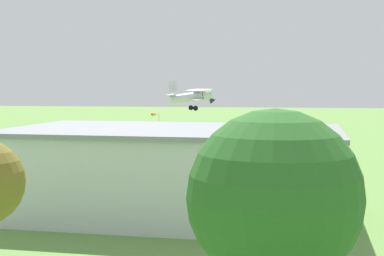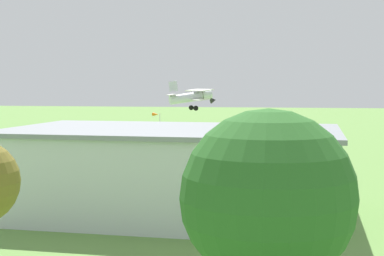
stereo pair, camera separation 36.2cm
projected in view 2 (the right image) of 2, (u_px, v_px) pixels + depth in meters
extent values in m
plane|color=#608C42|center=(253.00, 162.00, 78.02)|extent=(400.00, 400.00, 0.00)
cube|color=silver|center=(173.00, 173.00, 46.66)|extent=(26.50, 16.09, 6.68)
cube|color=gray|center=(173.00, 130.00, 46.40)|extent=(27.12, 16.71, 0.35)
cube|color=#384251|center=(192.00, 167.00, 54.19)|extent=(9.10, 0.46, 5.48)
cylinder|color=silver|center=(191.00, 97.00, 74.09)|extent=(5.62, 3.78, 1.91)
cone|color=black|center=(213.00, 100.00, 75.11)|extent=(1.10, 1.11, 0.91)
cube|color=silver|center=(195.00, 99.00, 74.31)|extent=(4.77, 6.98, 0.32)
cube|color=silver|center=(199.00, 90.00, 74.38)|extent=(4.77, 6.98, 0.32)
cube|color=silver|center=(173.00, 86.00, 73.24)|extent=(1.16, 0.69, 1.43)
cube|color=silver|center=(172.00, 95.00, 73.27)|extent=(2.03, 2.72, 0.20)
cylinder|color=black|center=(196.00, 108.00, 73.41)|extent=(0.63, 0.43, 0.64)
cylinder|color=black|center=(191.00, 108.00, 75.21)|extent=(0.63, 0.43, 0.64)
cylinder|color=#332D28|center=(203.00, 95.00, 72.20)|extent=(0.25, 0.18, 1.23)
cylinder|color=#332D28|center=(192.00, 94.00, 76.49)|extent=(0.25, 0.18, 1.23)
cube|color=black|center=(308.00, 180.00, 59.16)|extent=(2.01, 4.32, 0.77)
cube|color=#2D3842|center=(308.00, 174.00, 59.11)|extent=(1.68, 2.46, 0.56)
cylinder|color=black|center=(316.00, 186.00, 57.59)|extent=(0.26, 0.65, 0.64)
cylinder|color=black|center=(299.00, 186.00, 58.01)|extent=(0.26, 0.65, 0.64)
cylinder|color=black|center=(317.00, 182.00, 60.36)|extent=(0.26, 0.65, 0.64)
cylinder|color=black|center=(300.00, 181.00, 60.78)|extent=(0.26, 0.65, 0.64)
cube|color=red|center=(75.00, 177.00, 61.50)|extent=(2.40, 4.82, 0.75)
cube|color=#2D3842|center=(75.00, 170.00, 61.45)|extent=(1.92, 2.78, 0.57)
cylinder|color=black|center=(75.00, 183.00, 59.76)|extent=(0.30, 0.66, 0.64)
cylinder|color=black|center=(60.00, 182.00, 60.30)|extent=(0.30, 0.66, 0.64)
cylinder|color=black|center=(90.00, 178.00, 62.75)|extent=(0.30, 0.66, 0.64)
cylinder|color=black|center=(75.00, 177.00, 63.29)|extent=(0.30, 0.66, 0.64)
cube|color=white|center=(29.00, 174.00, 63.43)|extent=(2.34, 4.19, 0.79)
cube|color=#2D3842|center=(29.00, 167.00, 63.38)|extent=(1.88, 2.43, 0.61)
cylinder|color=black|center=(29.00, 179.00, 61.90)|extent=(0.31, 0.66, 0.64)
cylinder|color=black|center=(15.00, 179.00, 62.46)|extent=(0.31, 0.66, 0.64)
cylinder|color=black|center=(43.00, 176.00, 64.46)|extent=(0.31, 0.66, 0.64)
cylinder|color=black|center=(30.00, 175.00, 65.02)|extent=(0.31, 0.66, 0.64)
cylinder|color=#3F3F47|center=(142.00, 179.00, 61.79)|extent=(0.39, 0.39, 0.80)
cylinder|color=navy|center=(142.00, 173.00, 61.74)|extent=(0.46, 0.46, 0.57)
sphere|color=#9E704C|center=(142.00, 169.00, 61.71)|extent=(0.22, 0.22, 0.22)
cylinder|color=#3F3F47|center=(334.00, 180.00, 60.79)|extent=(0.42, 0.42, 0.90)
cylinder|color=navy|center=(334.00, 173.00, 60.74)|extent=(0.50, 0.50, 0.64)
sphere|color=#D8AD84|center=(334.00, 169.00, 60.70)|extent=(0.24, 0.24, 0.24)
sphere|color=#286023|center=(268.00, 197.00, 21.26)|extent=(6.63, 6.63, 6.63)
cylinder|color=silver|center=(160.00, 131.00, 95.28)|extent=(0.12, 0.12, 5.87)
cone|color=orange|center=(156.00, 114.00, 95.20)|extent=(1.41, 1.22, 0.60)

